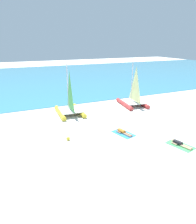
% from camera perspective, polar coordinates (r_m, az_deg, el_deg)
% --- Properties ---
extents(ground_plane, '(120.00, 120.00, 0.00)m').
position_cam_1_polar(ground_plane, '(22.33, -4.74, 0.60)').
color(ground_plane, white).
extents(ocean_water, '(120.00, 40.00, 0.05)m').
position_cam_1_polar(ocean_water, '(43.31, -14.72, 9.21)').
color(ocean_water, teal).
rests_on(ocean_water, ground).
extents(sailboat_red, '(2.92, 4.14, 5.06)m').
position_cam_1_polar(sailboat_red, '(23.96, 9.72, 3.57)').
color(sailboat_red, '#CC3838').
rests_on(sailboat_red, ground).
extents(sailboat_yellow, '(2.62, 3.95, 5.02)m').
position_cam_1_polar(sailboat_yellow, '(20.96, -7.88, 1.37)').
color(sailboat_yellow, yellow).
rests_on(sailboat_yellow, ground).
extents(towel_left, '(1.54, 2.12, 0.01)m').
position_cam_1_polar(towel_left, '(16.79, 7.14, -5.98)').
color(towel_left, '#338CD8').
rests_on(towel_left, ground).
extents(sunbather_left, '(0.77, 1.55, 0.30)m').
position_cam_1_polar(sunbather_left, '(16.78, 6.99, -5.52)').
color(sunbather_left, orange).
rests_on(sunbather_left, towel_left).
extents(towel_right, '(1.52, 2.11, 0.01)m').
position_cam_1_polar(towel_right, '(16.02, 21.96, -8.64)').
color(towel_right, '#4CB266').
rests_on(towel_right, ground).
extents(sunbather_right, '(0.75, 1.56, 0.30)m').
position_cam_1_polar(sunbather_right, '(15.99, 21.81, -8.16)').
color(sunbather_right, black).
rests_on(sunbather_right, towel_right).
extents(beach_ball, '(0.28, 0.28, 0.28)m').
position_cam_1_polar(beach_ball, '(15.70, -8.33, -7.35)').
color(beach_ball, yellow).
rests_on(beach_ball, ground).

